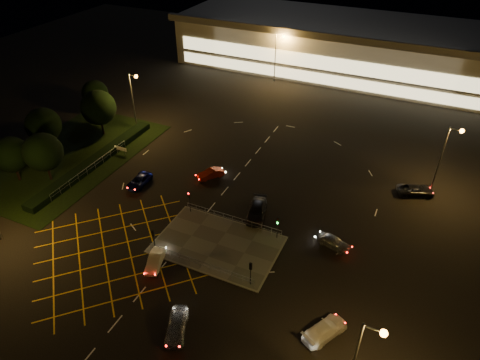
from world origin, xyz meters
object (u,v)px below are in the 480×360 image
at_px(signal_sw, 154,236).
at_px(signal_se, 251,269).
at_px(car_approach_white, 325,330).
at_px(car_near_silver, 177,326).
at_px(car_left_blue, 139,181).
at_px(car_circ_red, 211,174).
at_px(signal_ne, 278,223).
at_px(signal_nw, 189,198).
at_px(car_queue_white, 155,260).
at_px(car_right_silver, 333,242).
at_px(car_far_dkgrey, 257,211).
at_px(car_east_grey, 416,190).

bearing_deg(signal_sw, signal_se, -180.00).
height_order(signal_sw, car_approach_white, signal_sw).
xyz_separation_m(car_near_silver, car_left_blue, (-17.57, 18.50, -0.15)).
relative_size(car_circ_red, car_approach_white, 0.80).
bearing_deg(signal_ne, signal_nw, 180.00).
relative_size(car_queue_white, car_circ_red, 1.01).
height_order(car_queue_white, car_approach_white, car_approach_white).
distance_m(car_queue_white, car_circ_red, 18.06).
height_order(signal_ne, car_queue_white, signal_ne).
bearing_deg(car_left_blue, car_approach_white, -26.85).
xyz_separation_m(signal_se, car_right_silver, (6.46, 9.51, -1.69)).
distance_m(car_queue_white, car_left_blue, 16.20).
xyz_separation_m(signal_sw, signal_se, (12.00, 0.00, 0.00)).
bearing_deg(car_left_blue, signal_ne, -9.97).
xyz_separation_m(car_far_dkgrey, car_east_grey, (18.02, 13.29, -0.09)).
xyz_separation_m(signal_nw, car_far_dkgrey, (8.11, 3.01, -1.59)).
distance_m(signal_se, car_right_silver, 11.62).
bearing_deg(car_right_silver, signal_nw, 109.21).
distance_m(signal_se, car_left_blue, 24.04).
relative_size(signal_ne, car_near_silver, 0.69).
relative_size(signal_nw, car_approach_white, 0.64).
xyz_separation_m(signal_sw, car_circ_red, (-1.32, 16.14, -1.72)).
relative_size(signal_nw, car_right_silver, 0.79).
relative_size(car_queue_white, car_left_blue, 0.88).
xyz_separation_m(signal_ne, car_east_grey, (14.13, 16.29, -1.68)).
xyz_separation_m(signal_se, signal_nw, (-12.00, 7.99, 0.00)).
bearing_deg(car_circ_red, car_right_silver, 19.36).
bearing_deg(signal_nw, car_approach_white, -27.04).
height_order(signal_se, car_far_dkgrey, signal_se).
relative_size(signal_sw, car_queue_white, 0.79).
bearing_deg(signal_sw, car_queue_white, 123.78).
bearing_deg(car_right_silver, car_left_blue, 102.84).
bearing_deg(car_queue_white, signal_se, -8.32).
bearing_deg(car_approach_white, car_queue_white, 26.42).
bearing_deg(signal_nw, car_near_silver, -63.87).
height_order(car_circ_red, car_east_grey, car_east_grey).
bearing_deg(car_right_silver, car_approach_white, -154.55).
height_order(signal_ne, car_near_silver, signal_ne).
height_order(car_circ_red, car_approach_white, car_approach_white).
height_order(signal_ne, car_left_blue, signal_ne).
relative_size(car_queue_white, car_approach_white, 0.81).
height_order(signal_ne, car_approach_white, signal_ne).
height_order(signal_sw, signal_ne, same).
bearing_deg(car_left_blue, car_east_grey, 17.51).
relative_size(signal_sw, car_approach_white, 0.64).
bearing_deg(car_left_blue, signal_sw, -50.75).
relative_size(car_near_silver, car_circ_red, 1.16).
relative_size(signal_se, signal_nw, 1.00).
bearing_deg(car_east_grey, car_far_dkgrey, 103.46).
height_order(car_left_blue, car_approach_white, car_approach_white).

